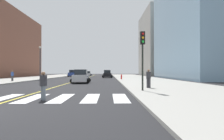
% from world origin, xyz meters
% --- Properties ---
extents(sidewalk_kerb_east, '(10.00, 120.00, 0.15)m').
position_xyz_m(sidewalk_kerb_east, '(12.20, 20.00, 0.07)').
color(sidewalk_kerb_east, '#9E9B93').
rests_on(sidewalk_kerb_east, ground).
extents(crosswalk_paint, '(13.50, 4.00, 0.01)m').
position_xyz_m(crosswalk_paint, '(0.00, 4.00, 0.01)').
color(crosswalk_paint, silver).
rests_on(crosswalk_paint, ground).
extents(lane_divider_paint, '(0.16, 80.00, 0.01)m').
position_xyz_m(lane_divider_paint, '(0.00, 40.00, 0.01)').
color(lane_divider_paint, yellow).
rests_on(lane_divider_paint, ground).
extents(parking_garage_concrete, '(18.00, 24.00, 24.57)m').
position_xyz_m(parking_garage_concrete, '(28.30, 64.79, 12.28)').
color(parking_garage_concrete, '#9E9B93').
rests_on(parking_garage_concrete, ground).
extents(car_white_nearest, '(2.38, 3.75, 1.66)m').
position_xyz_m(car_white_nearest, '(-1.63, 58.83, 0.77)').
color(car_white_nearest, silver).
rests_on(car_white_nearest, ground).
extents(car_blue_second, '(3.02, 4.72, 2.07)m').
position_xyz_m(car_blue_second, '(-5.28, 49.69, 0.97)').
color(car_blue_second, '#2D479E').
rests_on(car_blue_second, ground).
extents(car_black_third, '(2.78, 4.41, 1.96)m').
position_xyz_m(car_black_third, '(5.26, 40.35, 0.92)').
color(car_black_third, black).
rests_on(car_black_third, ground).
extents(car_silver_fourth, '(2.74, 4.31, 1.90)m').
position_xyz_m(car_silver_fourth, '(1.67, 18.80, 0.89)').
color(car_silver_fourth, '#B7B7BC').
rests_on(car_silver_fourth, ground).
extents(traffic_light_near_corner, '(0.36, 0.41, 4.62)m').
position_xyz_m(traffic_light_near_corner, '(8.24, 6.96, 3.41)').
color(traffic_light_near_corner, black).
rests_on(traffic_light_near_corner, sidewalk_kerb_east).
extents(pedestrian_crossing, '(0.41, 0.41, 1.65)m').
position_xyz_m(pedestrian_crossing, '(1.81, 3.23, 0.91)').
color(pedestrian_crossing, slate).
rests_on(pedestrian_crossing, ground).
extents(pedestrian_waiting_east, '(0.42, 0.42, 1.69)m').
position_xyz_m(pedestrian_waiting_east, '(9.22, 9.29, 1.08)').
color(pedestrian_waiting_east, '#38383D').
rests_on(pedestrian_waiting_east, sidewalk_kerb_east).
extents(pedestrian_walking_west, '(0.40, 0.40, 1.60)m').
position_xyz_m(pedestrian_walking_west, '(-9.43, 21.70, 1.03)').
color(pedestrian_walking_west, '#38383D').
rests_on(pedestrian_walking_west, sidewalk_kerb_west).
extents(fire_hydrant, '(0.26, 0.26, 0.89)m').
position_xyz_m(fire_hydrant, '(8.02, 27.55, 0.58)').
color(fire_hydrant, red).
rests_on(fire_hydrant, sidewalk_kerb_east).
extents(street_lamp, '(0.44, 0.44, 6.47)m').
position_xyz_m(street_lamp, '(-8.02, 29.59, 4.03)').
color(street_lamp, '#38383D').
rests_on(street_lamp, sidewalk_kerb_west).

